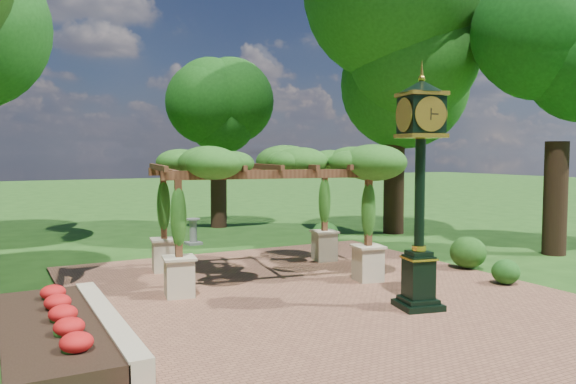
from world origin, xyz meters
name	(u,v)px	position (x,y,z in m)	size (l,w,h in m)	color
ground	(346,308)	(0.00, 0.00, 0.00)	(120.00, 120.00, 0.00)	#1E4714
brick_plaza	(320,296)	(0.00, 1.00, 0.02)	(10.00, 12.00, 0.04)	brown
border_wall	(107,324)	(-4.60, 0.50, 0.20)	(0.35, 5.00, 0.40)	#C6B793
flower_bed	(50,333)	(-5.50, 0.50, 0.18)	(1.50, 5.00, 0.36)	red
pedestal_clock	(420,172)	(1.18, -0.81, 2.76)	(1.08, 1.08, 4.60)	black
pergola	(262,169)	(-0.29, 3.33, 2.72)	(5.71, 4.08, 3.31)	beige
sundial	(193,233)	(-0.19, 9.02, 0.39)	(0.54, 0.54, 0.90)	gray
shrub_front	(506,272)	(4.39, -0.21, 0.33)	(0.65, 0.65, 0.59)	#1C4F16
shrub_mid	(468,252)	(4.98, 1.56, 0.47)	(0.95, 0.95, 0.86)	#1F4C15
shrub_back	(325,234)	(3.48, 6.37, 0.45)	(0.90, 0.90, 0.81)	#235D1B
tree_north	(218,97)	(2.22, 12.83, 5.44)	(3.61, 3.61, 7.96)	#372116
tree_east_far	(396,44)	(7.60, 7.96, 7.28)	(5.89, 5.89, 10.57)	black
tree_east_near	(560,53)	(9.02, 1.94, 6.14)	(3.73, 3.73, 8.99)	black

